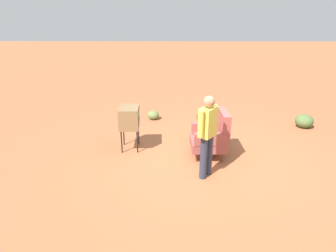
{
  "coord_description": "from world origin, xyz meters",
  "views": [
    {
      "loc": [
        5.68,
        -0.74,
        3.0
      ],
      "look_at": [
        -0.37,
        -0.8,
        0.65
      ],
      "focal_mm": 30.78,
      "sensor_mm": 36.0,
      "label": 1
    }
  ],
  "objects_px": {
    "armchair": "(213,136)",
    "side_table": "(208,122)",
    "soda_can_red": "(212,114)",
    "bottle_short_clear": "(212,116)",
    "bottle_tall_amber": "(216,115)",
    "person_standing": "(207,132)",
    "tv_on_stand": "(129,118)",
    "flower_vase": "(215,110)"
  },
  "relations": [
    {
      "from": "side_table",
      "to": "tv_on_stand",
      "type": "xyz_separation_m",
      "value": [
        0.4,
        -1.88,
        0.25
      ]
    },
    {
      "from": "tv_on_stand",
      "to": "person_standing",
      "type": "height_order",
      "value": "person_standing"
    },
    {
      "from": "armchair",
      "to": "bottle_short_clear",
      "type": "distance_m",
      "value": 0.72
    },
    {
      "from": "soda_can_red",
      "to": "person_standing",
      "type": "bearing_deg",
      "value": -10.25
    },
    {
      "from": "armchair",
      "to": "tv_on_stand",
      "type": "xyz_separation_m",
      "value": [
        -0.37,
        -1.89,
        0.28
      ]
    },
    {
      "from": "bottle_short_clear",
      "to": "flower_vase",
      "type": "bearing_deg",
      "value": 154.6
    },
    {
      "from": "person_standing",
      "to": "soda_can_red",
      "type": "bearing_deg",
      "value": 169.75
    },
    {
      "from": "tv_on_stand",
      "to": "soda_can_red",
      "type": "distance_m",
      "value": 2.04
    },
    {
      "from": "armchair",
      "to": "flower_vase",
      "type": "xyz_separation_m",
      "value": [
        -0.95,
        0.18,
        0.28
      ]
    },
    {
      "from": "armchair",
      "to": "tv_on_stand",
      "type": "bearing_deg",
      "value": -100.95
    },
    {
      "from": "bottle_tall_amber",
      "to": "bottle_short_clear",
      "type": "relative_size",
      "value": 1.5
    },
    {
      "from": "tv_on_stand",
      "to": "bottle_tall_amber",
      "type": "relative_size",
      "value": 3.43
    },
    {
      "from": "person_standing",
      "to": "soda_can_red",
      "type": "height_order",
      "value": "person_standing"
    },
    {
      "from": "side_table",
      "to": "tv_on_stand",
      "type": "bearing_deg",
      "value": -77.89
    },
    {
      "from": "side_table",
      "to": "bottle_tall_amber",
      "type": "bearing_deg",
      "value": 32.59
    },
    {
      "from": "soda_can_red",
      "to": "bottle_short_clear",
      "type": "xyz_separation_m",
      "value": [
        0.22,
        -0.03,
        0.04
      ]
    },
    {
      "from": "side_table",
      "to": "soda_can_red",
      "type": "bearing_deg",
      "value": 147.48
    },
    {
      "from": "armchair",
      "to": "side_table",
      "type": "xyz_separation_m",
      "value": [
        -0.77,
        -0.01,
        0.04
      ]
    },
    {
      "from": "bottle_short_clear",
      "to": "flower_vase",
      "type": "height_order",
      "value": "flower_vase"
    },
    {
      "from": "side_table",
      "to": "person_standing",
      "type": "height_order",
      "value": "person_standing"
    },
    {
      "from": "armchair",
      "to": "soda_can_red",
      "type": "relative_size",
      "value": 8.69
    },
    {
      "from": "bottle_tall_amber",
      "to": "flower_vase",
      "type": "height_order",
      "value": "bottle_tall_amber"
    },
    {
      "from": "side_table",
      "to": "soda_can_red",
      "type": "distance_m",
      "value": 0.22
    },
    {
      "from": "armchair",
      "to": "soda_can_red",
      "type": "xyz_separation_m",
      "value": [
        -0.9,
        0.08,
        0.19
      ]
    },
    {
      "from": "armchair",
      "to": "flower_vase",
      "type": "distance_m",
      "value": 1.0
    },
    {
      "from": "tv_on_stand",
      "to": "person_standing",
      "type": "relative_size",
      "value": 0.63
    },
    {
      "from": "armchair",
      "to": "bottle_tall_amber",
      "type": "distance_m",
      "value": 0.64
    },
    {
      "from": "bottle_tall_amber",
      "to": "armchair",
      "type": "bearing_deg",
      "value": -12.91
    },
    {
      "from": "bottle_tall_amber",
      "to": "soda_can_red",
      "type": "bearing_deg",
      "value": -171.44
    },
    {
      "from": "person_standing",
      "to": "tv_on_stand",
      "type": "bearing_deg",
      "value": -126.89
    },
    {
      "from": "flower_vase",
      "to": "person_standing",
      "type": "bearing_deg",
      "value": -13.02
    },
    {
      "from": "person_standing",
      "to": "bottle_short_clear",
      "type": "distance_m",
      "value": 1.59
    },
    {
      "from": "armchair",
      "to": "bottle_tall_amber",
      "type": "relative_size",
      "value": 3.53
    },
    {
      "from": "tv_on_stand",
      "to": "flower_vase",
      "type": "distance_m",
      "value": 2.15
    },
    {
      "from": "soda_can_red",
      "to": "tv_on_stand",
      "type": "bearing_deg",
      "value": -74.79
    },
    {
      "from": "flower_vase",
      "to": "tv_on_stand",
      "type": "bearing_deg",
      "value": -74.25
    },
    {
      "from": "side_table",
      "to": "bottle_tall_amber",
      "type": "xyz_separation_m",
      "value": [
        0.21,
        0.13,
        0.24
      ]
    },
    {
      "from": "bottle_short_clear",
      "to": "person_standing",
      "type": "bearing_deg",
      "value": -10.69
    },
    {
      "from": "person_standing",
      "to": "flower_vase",
      "type": "distance_m",
      "value": 1.87
    },
    {
      "from": "armchair",
      "to": "side_table",
      "type": "distance_m",
      "value": 0.77
    },
    {
      "from": "person_standing",
      "to": "flower_vase",
      "type": "xyz_separation_m",
      "value": [
        -1.82,
        0.42,
        -0.16
      ]
    },
    {
      "from": "person_standing",
      "to": "bottle_short_clear",
      "type": "bearing_deg",
      "value": 169.31
    }
  ]
}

